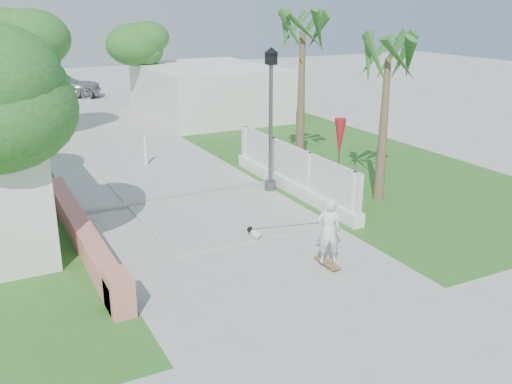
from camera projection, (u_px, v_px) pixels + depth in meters
ground at (274, 279)px, 12.31m from camera, size 90.00×90.00×0.00m
path_strip at (85, 119)px, 29.16m from camera, size 3.20×36.00×0.06m
curb at (179, 197)px, 17.35m from camera, size 6.50×0.25×0.10m
grass_right at (332, 157)px, 22.10m from camera, size 8.00×20.00×0.01m
pink_wall at (84, 236)px, 13.77m from camera, size 0.45×8.20×0.80m
lattice_fence at (292, 175)px, 17.84m from camera, size 0.35×7.00×1.50m
building_right at (208, 91)px, 29.68m from camera, size 6.00×8.00×2.60m
street_lamp at (271, 114)px, 17.44m from camera, size 0.44×0.44×4.44m
bollard at (145, 151)px, 20.64m from camera, size 0.14×0.14×1.09m
patio_umbrella at (340, 138)px, 17.66m from camera, size 0.36×0.36×2.30m
tree_left_near at (15, 98)px, 11.66m from camera, size 3.60×3.60×5.28m
tree_path_left at (22, 50)px, 23.28m from camera, size 3.40×3.40×5.23m
tree_path_right at (142, 47)px, 29.45m from camera, size 3.00×3.00×4.79m
tree_path_far at (6, 38)px, 31.79m from camera, size 3.20×3.20×5.17m
palm_far at (303, 42)px, 18.37m from camera, size 1.80×1.80×5.30m
palm_near at (388, 67)px, 16.11m from camera, size 1.80×1.80×4.70m
skateboarder at (294, 227)px, 13.28m from camera, size 1.11×2.65×1.64m
dog at (254, 233)px, 14.29m from camera, size 0.34×0.48×0.34m
parked_car at (59, 85)px, 35.14m from camera, size 5.31×2.99×1.70m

